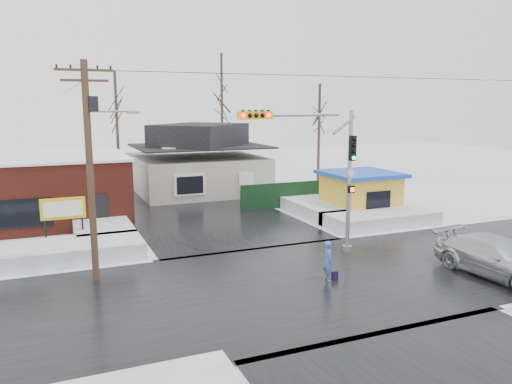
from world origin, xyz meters
name	(u,v)px	position (x,y,z in m)	size (l,w,h in m)	color
ground	(305,282)	(0.00, 0.00, 0.00)	(120.00, 120.00, 0.00)	white
road_ns	(305,281)	(0.00, 0.00, 0.01)	(10.00, 120.00, 0.02)	black
road_ew	(305,281)	(0.00, 0.00, 0.01)	(120.00, 10.00, 0.02)	black
snowbank_nw	(67,251)	(-9.00, 7.00, 0.40)	(7.00, 3.00, 0.80)	white
snowbank_ne	(381,218)	(9.00, 7.00, 0.40)	(7.00, 3.00, 0.80)	white
snowbank_nside_w	(100,224)	(-7.00, 12.00, 0.40)	(3.00, 8.00, 0.80)	white
snowbank_nside_e	(312,206)	(7.00, 12.00, 0.40)	(3.00, 8.00, 0.80)	white
traffic_signal	(322,163)	(2.43, 2.97, 4.54)	(6.05, 0.68, 7.00)	gray
utility_pole	(91,159)	(-7.93, 3.50, 5.11)	(3.15, 0.44, 9.00)	#382619
brick_building	(25,190)	(-11.00, 15.99, 2.08)	(12.20, 8.20, 4.12)	maroon
marquee_sign	(63,210)	(-9.00, 9.49, 1.92)	(2.20, 0.21, 2.55)	black
house	(200,162)	(2.00, 22.00, 2.62)	(10.40, 8.40, 5.76)	beige
kiosk	(360,193)	(9.50, 9.99, 1.46)	(4.60, 4.60, 2.88)	yellow
fence	(293,194)	(6.50, 14.00, 0.90)	(8.00, 0.12, 1.80)	black
tree_far_left	(116,96)	(-4.00, 26.00, 7.95)	(3.00, 3.00, 10.00)	#332821
tree_far_mid	(222,80)	(6.00, 28.00, 9.54)	(3.00, 3.00, 12.00)	#332821
tree_far_right	(319,106)	(12.00, 20.00, 7.16)	(3.00, 3.00, 9.00)	#332821
pedestrian	(328,261)	(0.95, -0.27, 0.85)	(0.62, 0.41, 1.69)	#4162B7
car	(498,258)	(7.87, -2.64, 0.82)	(2.31, 5.67, 1.65)	silver
shopping_bag	(335,276)	(1.25, -0.31, 0.17)	(0.28, 0.12, 0.35)	black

